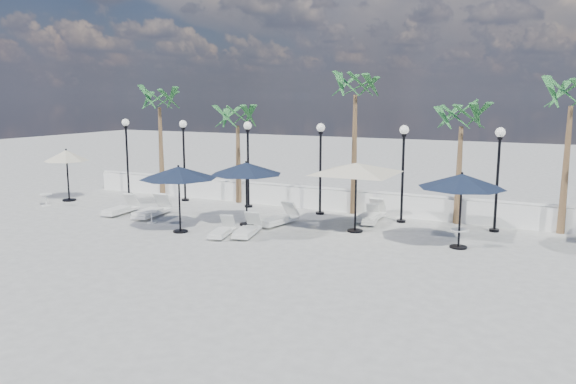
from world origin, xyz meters
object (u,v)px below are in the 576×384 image
at_px(lounger_2, 222,231).
at_px(parasol_navy_mid, 246,169).
at_px(lounger_3, 247,230).
at_px(lounger_0, 152,211).
at_px(lounger_6, 370,218).
at_px(parasol_navy_right, 462,181).
at_px(parasol_navy_left, 179,173).
at_px(parasol_cream_small, 66,156).
at_px(parasol_cream_sq_a, 356,163).
at_px(lounger_5, 278,219).
at_px(lounger_1, 121,209).
at_px(lounger_4, 371,215).

height_order(lounger_2, parasol_navy_mid, parasol_navy_mid).
height_order(lounger_2, lounger_3, lounger_3).
relative_size(lounger_0, lounger_2, 1.28).
xyz_separation_m(lounger_2, lounger_6, (4.09, 4.38, -0.00)).
bearing_deg(parasol_navy_right, parasol_navy_left, -166.59).
bearing_deg(parasol_navy_right, lounger_3, -166.64).
xyz_separation_m(lounger_2, parasol_cream_small, (-10.37, 2.61, 1.93)).
height_order(parasol_navy_left, parasol_cream_sq_a, parasol_cream_sq_a).
bearing_deg(lounger_3, lounger_6, 36.88).
bearing_deg(lounger_5, parasol_cream_sq_a, 16.58).
xyz_separation_m(lounger_5, parasol_cream_sq_a, (3.04, 0.28, 2.30)).
xyz_separation_m(lounger_1, parasol_navy_right, (13.79, 0.81, 1.99)).
distance_m(lounger_4, parasol_navy_left, 7.79).
height_order(lounger_4, lounger_6, lounger_4).
bearing_deg(lounger_1, lounger_2, -16.86).
bearing_deg(lounger_3, lounger_1, 159.78).
xyz_separation_m(lounger_1, lounger_2, (5.95, -1.34, -0.03)).
xyz_separation_m(lounger_4, lounger_6, (0.11, -0.41, -0.05)).
height_order(lounger_5, parasol_navy_mid, parasol_navy_mid).
bearing_deg(lounger_2, lounger_0, 147.99).
relative_size(lounger_6, parasol_cream_sq_a, 0.30).
xyz_separation_m(lounger_6, parasol_navy_mid, (-4.21, -2.43, 2.00)).
height_order(parasol_navy_right, parasol_cream_small, parasol_navy_right).
relative_size(lounger_0, lounger_6, 1.29).
bearing_deg(lounger_6, lounger_0, -171.81).
xyz_separation_m(lounger_0, lounger_4, (8.38, 3.31, -0.02)).
height_order(parasol_navy_left, parasol_cream_small, parasol_cream_small).
height_order(lounger_2, lounger_5, lounger_5).
xyz_separation_m(parasol_navy_right, parasol_cream_small, (-18.21, 0.47, -0.09)).
xyz_separation_m(lounger_0, lounger_5, (5.38, 0.99, -0.02)).
distance_m(lounger_4, parasol_cream_sq_a, 3.06).
bearing_deg(lounger_0, parasol_navy_right, -4.32).
bearing_deg(lounger_1, parasol_navy_right, -0.86).
bearing_deg(parasol_navy_left, lounger_1, 160.74).
height_order(lounger_4, parasol_cream_sq_a, parasol_cream_sq_a).
distance_m(lounger_1, lounger_5, 7.02).
distance_m(lounger_0, lounger_6, 8.97).
xyz_separation_m(lounger_3, parasol_cream_small, (-11.14, 2.15, 1.91)).
bearing_deg(lounger_5, lounger_4, 48.80).
xyz_separation_m(parasol_navy_right, parasol_cream_sq_a, (-3.82, 0.62, 0.32)).
xyz_separation_m(lounger_1, lounger_4, (9.93, 3.46, 0.01)).
distance_m(lounger_5, parasol_navy_left, 4.24).
relative_size(lounger_1, parasol_cream_small, 0.77).
height_order(lounger_1, parasol_navy_right, parasol_navy_right).
bearing_deg(lounger_0, lounger_2, -26.07).
distance_m(lounger_2, parasol_navy_right, 8.38).
distance_m(parasol_navy_left, parasol_navy_right, 9.84).
relative_size(lounger_4, parasol_cream_sq_a, 0.36).
distance_m(parasol_navy_right, parasol_cream_sq_a, 3.88).
bearing_deg(lounger_5, parasol_navy_left, -124.75).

